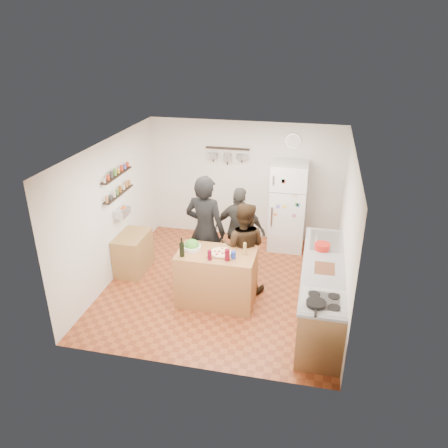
% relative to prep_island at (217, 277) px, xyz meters
% --- Properties ---
extents(room_shell, '(4.20, 4.20, 4.20)m').
position_rel_prep_island_xyz_m(room_shell, '(-0.01, 0.89, 0.79)').
color(room_shell, brown).
rests_on(room_shell, ground).
extents(prep_island, '(1.25, 0.72, 0.91)m').
position_rel_prep_island_xyz_m(prep_island, '(0.00, 0.00, 0.00)').
color(prep_island, '#976337').
rests_on(prep_island, floor).
extents(pizza_board, '(0.42, 0.34, 0.02)m').
position_rel_prep_island_xyz_m(pizza_board, '(0.08, -0.02, 0.47)').
color(pizza_board, brown).
rests_on(pizza_board, prep_island).
extents(pizza, '(0.34, 0.34, 0.02)m').
position_rel_prep_island_xyz_m(pizza, '(0.08, -0.02, 0.48)').
color(pizza, beige).
rests_on(pizza, pizza_board).
extents(salad_bowl, '(0.30, 0.30, 0.06)m').
position_rel_prep_island_xyz_m(salad_bowl, '(-0.42, 0.05, 0.48)').
color(salad_bowl, silver).
rests_on(salad_bowl, prep_island).
extents(wine_bottle, '(0.08, 0.08, 0.23)m').
position_rel_prep_island_xyz_m(wine_bottle, '(-0.50, -0.22, 0.57)').
color(wine_bottle, black).
rests_on(wine_bottle, prep_island).
extents(wine_glass_near, '(0.07, 0.07, 0.16)m').
position_rel_prep_island_xyz_m(wine_glass_near, '(-0.05, -0.24, 0.53)').
color(wine_glass_near, '#510719').
rests_on(wine_glass_near, prep_island).
extents(wine_glass_far, '(0.08, 0.08, 0.19)m').
position_rel_prep_island_xyz_m(wine_glass_far, '(0.22, -0.20, 0.55)').
color(wine_glass_far, '#520714').
rests_on(wine_glass_far, prep_island).
extents(pepper_mill, '(0.05, 0.05, 0.17)m').
position_rel_prep_island_xyz_m(pepper_mill, '(0.45, 0.05, 0.54)').
color(pepper_mill, '#A88346').
rests_on(pepper_mill, prep_island).
extents(salt_canister, '(0.08, 0.08, 0.12)m').
position_rel_prep_island_xyz_m(salt_canister, '(0.30, -0.12, 0.52)').
color(salt_canister, navy).
rests_on(salt_canister, prep_island).
extents(person_left, '(0.80, 0.60, 2.00)m').
position_rel_prep_island_xyz_m(person_left, '(-0.33, 0.58, 0.54)').
color(person_left, black).
rests_on(person_left, floor).
extents(person_center, '(0.79, 0.62, 1.61)m').
position_rel_prep_island_xyz_m(person_center, '(0.35, 0.47, 0.35)').
color(person_center, black).
rests_on(person_center, floor).
extents(person_back, '(1.00, 0.53, 1.63)m').
position_rel_prep_island_xyz_m(person_back, '(0.17, 1.12, 0.36)').
color(person_back, '#2A2926').
rests_on(person_back, floor).
extents(counter_run, '(0.63, 2.63, 0.90)m').
position_rel_prep_island_xyz_m(counter_run, '(1.69, -0.05, -0.01)').
color(counter_run, '#9E7042').
rests_on(counter_run, floor).
extents(stove_top, '(0.60, 0.62, 0.02)m').
position_rel_prep_island_xyz_m(stove_top, '(1.69, -1.00, 0.46)').
color(stove_top, white).
rests_on(stove_top, counter_run).
extents(skillet, '(0.26, 0.26, 0.05)m').
position_rel_prep_island_xyz_m(skillet, '(1.59, -1.12, 0.49)').
color(skillet, black).
rests_on(skillet, stove_top).
extents(sink, '(0.50, 0.80, 0.03)m').
position_rel_prep_island_xyz_m(sink, '(1.69, 0.80, 0.46)').
color(sink, silver).
rests_on(sink, counter_run).
extents(cutting_board, '(0.30, 0.40, 0.02)m').
position_rel_prep_island_xyz_m(cutting_board, '(1.69, -0.14, 0.46)').
color(cutting_board, brown).
rests_on(cutting_board, counter_run).
extents(red_bowl, '(0.25, 0.25, 0.10)m').
position_rel_prep_island_xyz_m(red_bowl, '(1.64, 0.47, 0.52)').
color(red_bowl, '#B41C14').
rests_on(red_bowl, counter_run).
extents(fridge, '(0.70, 0.68, 1.80)m').
position_rel_prep_island_xyz_m(fridge, '(0.94, 2.25, 0.45)').
color(fridge, white).
rests_on(fridge, floor).
extents(wall_clock, '(0.30, 0.03, 0.30)m').
position_rel_prep_island_xyz_m(wall_clock, '(0.94, 2.58, 1.69)').
color(wall_clock, silver).
rests_on(wall_clock, back_wall).
extents(spice_shelf_lower, '(0.12, 1.00, 0.02)m').
position_rel_prep_island_xyz_m(spice_shelf_lower, '(-1.94, 0.70, 1.04)').
color(spice_shelf_lower, black).
rests_on(spice_shelf_lower, left_wall).
extents(spice_shelf_upper, '(0.12, 1.00, 0.02)m').
position_rel_prep_island_xyz_m(spice_shelf_upper, '(-1.94, 0.70, 1.40)').
color(spice_shelf_upper, black).
rests_on(spice_shelf_upper, left_wall).
extents(produce_basket, '(0.18, 0.35, 0.14)m').
position_rel_prep_island_xyz_m(produce_basket, '(-1.91, 0.70, 0.69)').
color(produce_basket, silver).
rests_on(produce_basket, left_wall).
extents(side_table, '(0.50, 0.80, 0.73)m').
position_rel_prep_island_xyz_m(side_table, '(-1.75, 0.65, -0.09)').
color(side_table, '#A27D43').
rests_on(side_table, floor).
extents(pot_rack, '(0.90, 0.04, 0.04)m').
position_rel_prep_island_xyz_m(pot_rack, '(-0.36, 2.50, 1.49)').
color(pot_rack, black).
rests_on(pot_rack, back_wall).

